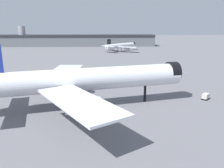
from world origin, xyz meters
name	(u,v)px	position (x,y,z in m)	size (l,w,h in m)	color
ground	(86,110)	(0.00, 0.00, 0.00)	(900.00, 900.00, 0.00)	slate
airliner_near_gate	(84,80)	(-0.29, 1.96, 7.75)	(61.29, 54.87, 17.59)	silver
airliner_far_taxiway	(121,46)	(21.10, 137.76, 4.76)	(32.34, 31.37, 10.80)	silver
terminal_building	(71,40)	(-26.86, 189.59, 5.99)	(171.45, 22.65, 20.60)	slate
baggage_cart_trailing	(206,96)	(35.67, 7.17, 0.98)	(2.86, 2.86, 1.82)	black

